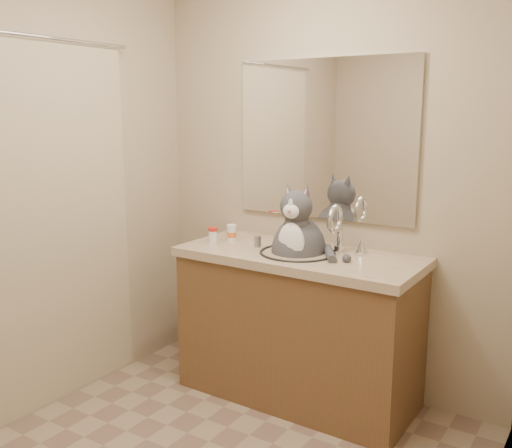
{
  "coord_description": "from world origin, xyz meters",
  "views": [
    {
      "loc": [
        1.46,
        -1.7,
        1.61
      ],
      "look_at": [
        -0.08,
        0.65,
        1.05
      ],
      "focal_mm": 40.0,
      "sensor_mm": 36.0,
      "label": 1
    }
  ],
  "objects": [
    {
      "name": "shower_curtain",
      "position": [
        -1.05,
        0.1,
        1.03
      ],
      "size": [
        0.02,
        1.3,
        1.93
      ],
      "color": "#BEA98F",
      "rests_on": "ground"
    },
    {
      "name": "pill_bottle_orange",
      "position": [
        -0.47,
        0.99,
        0.9
      ],
      "size": [
        0.07,
        0.07,
        0.1
      ],
      "rotation": [
        0.0,
        0.0,
        -0.14
      ],
      "color": "white",
      "rests_on": "vanity"
    },
    {
      "name": "mirror",
      "position": [
        0.0,
        1.24,
        1.45
      ],
      "size": [
        1.1,
        0.02,
        0.9
      ],
      "primitive_type": "cube",
      "color": "white",
      "rests_on": "room"
    },
    {
      "name": "pill_bottle_redcap",
      "position": [
        -0.53,
        0.89,
        0.9
      ],
      "size": [
        0.06,
        0.06,
        0.09
      ],
      "rotation": [
        0.0,
        0.0,
        -0.06
      ],
      "color": "white",
      "rests_on": "vanity"
    },
    {
      "name": "grey_canister",
      "position": [
        -0.26,
        0.95,
        0.88
      ],
      "size": [
        0.05,
        0.05,
        0.06
      ],
      "rotation": [
        0.0,
        0.0,
        -0.26
      ],
      "color": "gray",
      "rests_on": "vanity"
    },
    {
      "name": "cat",
      "position": [
        -0.01,
        0.97,
        0.88
      ],
      "size": [
        0.45,
        0.36,
        0.59
      ],
      "rotation": [
        0.0,
        0.0,
        0.12
      ],
      "color": "#45454A",
      "rests_on": "vanity"
    },
    {
      "name": "room",
      "position": [
        0.0,
        0.0,
        1.2
      ],
      "size": [
        2.22,
        2.52,
        2.42
      ],
      "color": "gray",
      "rests_on": "ground"
    },
    {
      "name": "vanity",
      "position": [
        0.0,
        0.96,
        0.44
      ],
      "size": [
        1.34,
        0.59,
        1.12
      ],
      "color": "brown",
      "rests_on": "ground"
    }
  ]
}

